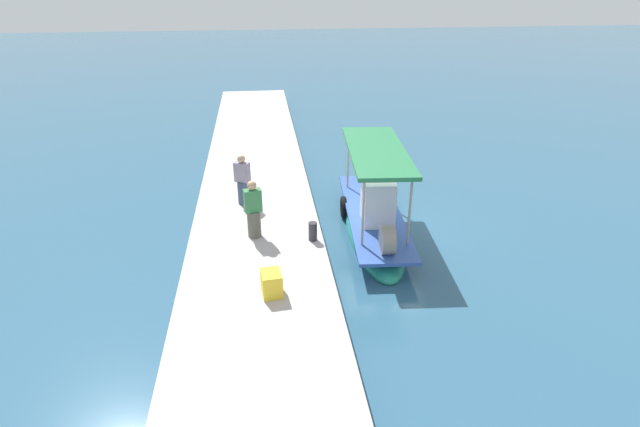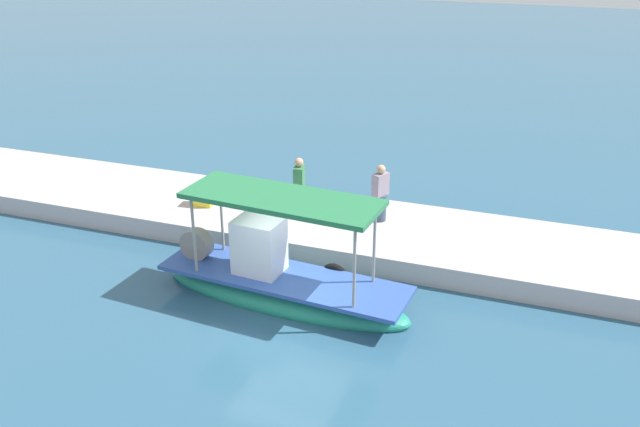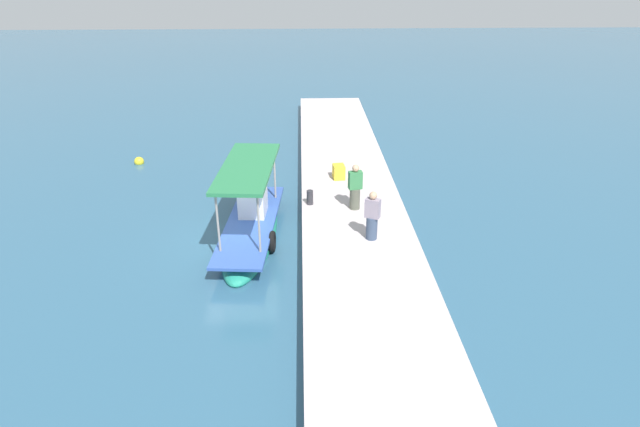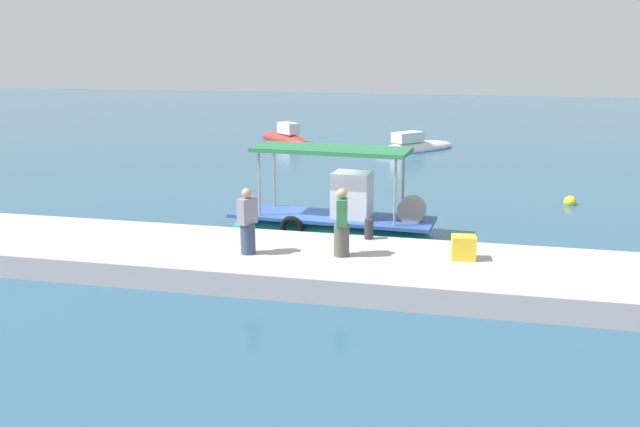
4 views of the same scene
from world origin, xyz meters
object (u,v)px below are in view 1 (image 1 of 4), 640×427
(fisherman_near_bollard, at_px, (253,212))
(main_fishing_boat, at_px, (374,219))
(fisherman_by_crate, at_px, (243,182))
(cargo_crate, at_px, (272,283))
(mooring_bollard, at_px, (313,231))

(fisherman_near_bollard, bearing_deg, main_fishing_boat, 104.24)
(main_fishing_boat, distance_m, fisherman_near_bollard, 3.89)
(fisherman_by_crate, xyz_separation_m, cargo_crate, (5.21, 0.71, -0.46))
(cargo_crate, bearing_deg, fisherman_near_bollard, -172.58)
(cargo_crate, bearing_deg, mooring_bollard, 153.58)
(main_fishing_boat, height_order, fisherman_by_crate, main_fishing_boat)
(main_fishing_boat, relative_size, fisherman_by_crate, 3.93)
(fisherman_near_bollard, bearing_deg, cargo_crate, 7.42)
(fisherman_by_crate, bearing_deg, mooring_bollard, 35.55)
(fisherman_by_crate, distance_m, mooring_bollard, 3.38)
(fisherman_near_bollard, relative_size, fisherman_by_crate, 1.02)
(mooring_bollard, bearing_deg, main_fishing_boat, 123.50)
(main_fishing_boat, xyz_separation_m, fisherman_by_crate, (-1.36, -4.00, 0.87))
(main_fishing_boat, distance_m, mooring_bollard, 2.49)
(fisherman_by_crate, bearing_deg, cargo_crate, 7.77)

